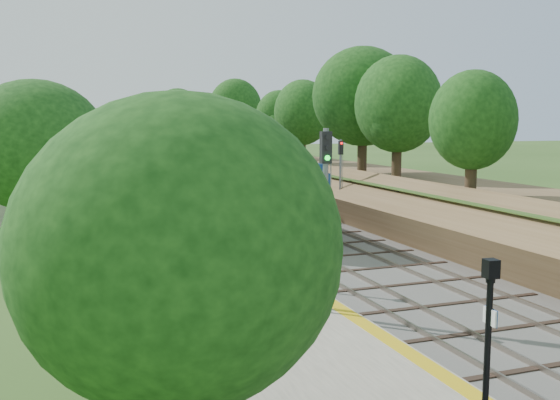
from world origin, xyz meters
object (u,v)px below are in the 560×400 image
object	(u,v)px
lamppost_mid	(315,252)
signal_platform	(325,199)
lamppost_far	(274,234)
signal_farside	(340,172)
lamppost_near	(487,369)
train	(133,151)
signal_gantry	(182,139)
station_building	(18,162)

from	to	relation	value
lamppost_mid	signal_platform	bearing A→B (deg)	14.20
lamppost_far	signal_farside	size ratio (longest dim) A/B	0.78
lamppost_near	lamppost_mid	world-z (taller)	lamppost_mid
train	signal_gantry	bearing A→B (deg)	-84.72
lamppost_far	signal_farside	bearing A→B (deg)	55.06
lamppost_far	signal_platform	distance (m)	4.76
lamppost_far	signal_platform	world-z (taller)	signal_platform
train	signal_farside	world-z (taller)	signal_farside
station_building	lamppost_far	bearing A→B (deg)	-65.32
signal_platform	lamppost_mid	bearing A→B (deg)	-165.80
lamppost_near	lamppost_far	size ratio (longest dim) A/B	0.91
train	lamppost_near	xyz separation A→B (m)	(-3.97, -89.42, -0.08)
signal_gantry	lamppost_far	xyz separation A→B (m)	(-5.74, -48.34, -2.50)
signal_platform	signal_farside	xyz separation A→B (m)	(9.10, 17.88, -0.71)
signal_platform	station_building	bearing A→B (deg)	111.84
train	lamppost_near	size ratio (longest dim) A/B	35.89
lamppost_near	lamppost_far	xyz separation A→B (m)	(0.70, 14.34, 0.12)
station_building	lamppost_mid	size ratio (longest dim) A/B	1.83
signal_gantry	train	distance (m)	26.97
station_building	lamppost_far	world-z (taller)	station_building
signal_gantry	lamppost_mid	bearing A→B (deg)	-96.24
signal_farside	lamppost_far	bearing A→B (deg)	-124.94
train	signal_platform	size ratio (longest dim) A/B	22.58
station_building	lamppost_near	xyz separation A→B (m)	(10.03, -37.69, -1.89)
lamppost_near	signal_farside	distance (m)	29.71
signal_gantry	lamppost_near	size ratio (longest dim) A/B	2.12
lamppost_far	lamppost_near	bearing A→B (deg)	-92.80
train	lamppost_mid	bearing A→B (deg)	-92.38
signal_gantry	signal_farside	xyz separation A→B (m)	(3.73, -34.79, -1.27)
lamppost_near	signal_platform	size ratio (longest dim) A/B	0.63
signal_platform	signal_gantry	bearing A→B (deg)	84.18
lamppost_mid	signal_farside	world-z (taller)	signal_farside
lamppost_near	signal_platform	world-z (taller)	signal_platform
lamppost_mid	lamppost_far	world-z (taller)	lamppost_mid
signal_gantry	lamppost_near	distance (m)	63.07
lamppost_near	lamppost_far	world-z (taller)	lamppost_far
lamppost_near	lamppost_mid	xyz separation A→B (m)	(0.67, 9.90, 0.28)
train	lamppost_near	distance (m)	89.50
train	lamppost_far	distance (m)	75.15
station_building	lamppost_mid	world-z (taller)	station_building
station_building	train	bearing A→B (deg)	74.86
station_building	signal_gantry	size ratio (longest dim) A/B	1.02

